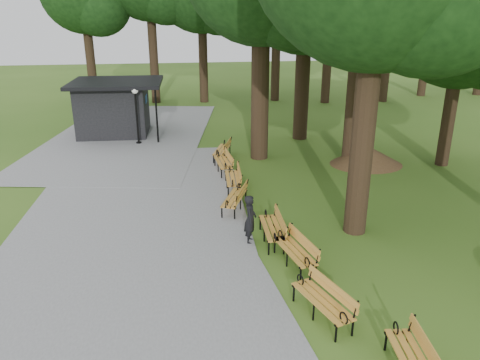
{
  "coord_description": "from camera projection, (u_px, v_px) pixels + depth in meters",
  "views": [
    {
      "loc": [
        -2.32,
        -11.63,
        6.66
      ],
      "look_at": [
        -0.2,
        3.22,
        1.1
      ],
      "focal_mm": 34.95,
      "sensor_mm": 36.0,
      "label": 1
    }
  ],
  "objects": [
    {
      "name": "lawn_tree_5",
      "position": [
        465.0,
        14.0,
        18.83
      ],
      "size": [
        6.02,
        6.02,
        9.44
      ],
      "color": "black",
      "rests_on": "ground"
    },
    {
      "name": "bench_7",
      "position": [
        222.0,
        150.0,
        21.71
      ],
      "size": [
        1.19,
        2.0,
        0.88
      ],
      "primitive_type": null,
      "rotation": [
        0.0,
        0.0,
        -1.88
      ],
      "color": "gold",
      "rests_on": "ground"
    },
    {
      "name": "dirt_mound",
      "position": [
        367.0,
        155.0,
        20.94
      ],
      "size": [
        2.74,
        2.74,
        0.88
      ],
      "primitive_type": "cone",
      "color": "#47301C",
      "rests_on": "ground"
    },
    {
      "name": "kiosk",
      "position": [
        113.0,
        108.0,
        25.54
      ],
      "size": [
        4.91,
        4.31,
        2.98
      ],
      "primitive_type": null,
      "rotation": [
        0.0,
        0.0,
        -0.04
      ],
      "color": "black",
      "rests_on": "ground"
    },
    {
      "name": "lamp_post",
      "position": [
        136.0,
        103.0,
        23.48
      ],
      "size": [
        0.32,
        0.32,
        2.93
      ],
      "color": "black",
      "rests_on": "ground"
    },
    {
      "name": "person",
      "position": [
        250.0,
        219.0,
        13.83
      ],
      "size": [
        0.48,
        0.62,
        1.52
      ],
      "primitive_type": "imported",
      "rotation": [
        0.0,
        0.0,
        1.33
      ],
      "color": "black",
      "rests_on": "ground"
    },
    {
      "name": "path",
      "position": [
        129.0,
        218.0,
        15.67
      ],
      "size": [
        12.0,
        38.0,
        0.06
      ],
      "primitive_type": "cube",
      "color": "gray",
      "rests_on": "ground"
    },
    {
      "name": "bench_3",
      "position": [
        272.0,
        228.0,
        14.01
      ],
      "size": [
        0.71,
        1.92,
        0.88
      ],
      "primitive_type": null,
      "rotation": [
        0.0,
        0.0,
        -1.61
      ],
      "color": "gold",
      "rests_on": "ground"
    },
    {
      "name": "bench_1",
      "position": [
        322.0,
        301.0,
        10.52
      ],
      "size": [
        1.2,
        2.0,
        0.88
      ],
      "primitive_type": null,
      "rotation": [
        0.0,
        0.0,
        -1.25
      ],
      "color": "gold",
      "rests_on": "ground"
    },
    {
      "name": "bench_5",
      "position": [
        233.0,
        178.0,
        18.08
      ],
      "size": [
        0.75,
        1.94,
        0.88
      ],
      "primitive_type": null,
      "rotation": [
        0.0,
        0.0,
        -1.63
      ],
      "color": "gold",
      "rests_on": "ground"
    },
    {
      "name": "bench_2",
      "position": [
        295.0,
        251.0,
        12.69
      ],
      "size": [
        1.01,
        1.99,
        0.88
      ],
      "primitive_type": null,
      "rotation": [
        0.0,
        0.0,
        -1.37
      ],
      "color": "gold",
      "rests_on": "ground"
    },
    {
      "name": "ground",
      "position": [
        263.0,
        254.0,
        13.42
      ],
      "size": [
        100.0,
        100.0,
        0.0
      ],
      "primitive_type": "plane",
      "color": "#3B631C",
      "rests_on": "ground"
    },
    {
      "name": "bench_4",
      "position": [
        234.0,
        198.0,
        16.21
      ],
      "size": [
        1.3,
        2.0,
        0.88
      ],
      "primitive_type": null,
      "rotation": [
        0.0,
        0.0,
        -1.95
      ],
      "color": "gold",
      "rests_on": "ground"
    },
    {
      "name": "bench_6",
      "position": [
        223.0,
        162.0,
        19.92
      ],
      "size": [
        0.79,
        1.94,
        0.88
      ],
      "primitive_type": null,
      "rotation": [
        0.0,
        0.0,
        -1.49
      ],
      "color": "gold",
      "rests_on": "ground"
    }
  ]
}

